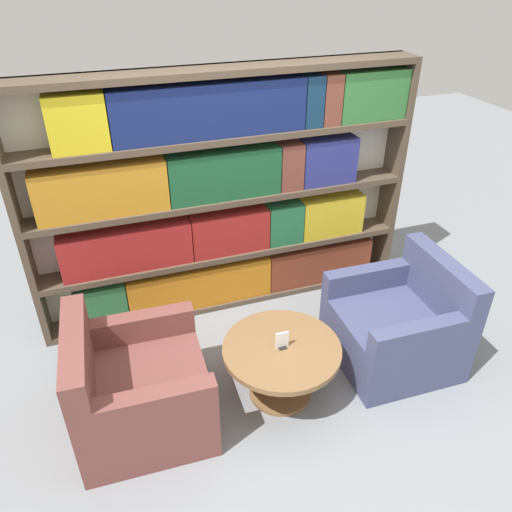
% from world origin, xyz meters
% --- Properties ---
extents(ground_plane, '(14.00, 14.00, 0.00)m').
position_xyz_m(ground_plane, '(0.00, 0.00, 0.00)').
color(ground_plane, gray).
extents(bookshelf, '(3.16, 0.30, 2.03)m').
position_xyz_m(bookshelf, '(0.00, 1.39, 1.01)').
color(bookshelf, silver).
rests_on(bookshelf, ground_plane).
extents(armchair_left, '(0.87, 0.88, 0.83)m').
position_xyz_m(armchair_left, '(-0.95, 0.23, 0.29)').
color(armchair_left, brown).
rests_on(armchair_left, ground_plane).
extents(armchair_right, '(0.86, 0.87, 0.83)m').
position_xyz_m(armchair_right, '(1.01, 0.23, 0.29)').
color(armchair_right, '#42476B').
rests_on(armchair_right, ground_plane).
extents(coffee_table, '(0.82, 0.82, 0.44)m').
position_xyz_m(coffee_table, '(0.03, 0.16, 0.31)').
color(coffee_table, brown).
rests_on(coffee_table, ground_plane).
extents(table_sign, '(0.09, 0.06, 0.13)m').
position_xyz_m(table_sign, '(0.03, 0.16, 0.49)').
color(table_sign, black).
rests_on(table_sign, coffee_table).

